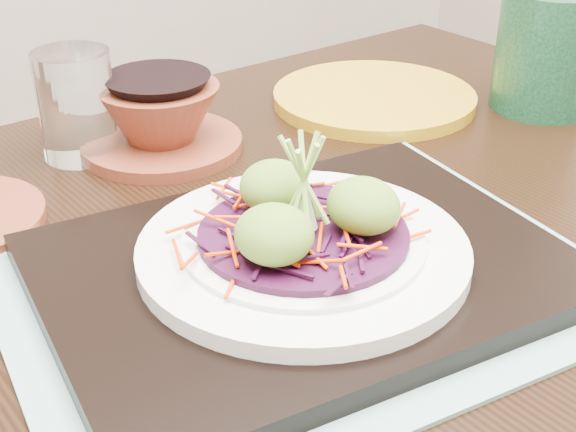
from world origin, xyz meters
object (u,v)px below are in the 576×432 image
white_plate (303,249)px  green_jar (548,50)px  water_glass (76,105)px  yellow_plate (374,98)px  serving_tray (303,268)px  dining_table (269,350)px  terracotta_bowl_set (160,122)px

white_plate → green_jar: bearing=19.7°
water_glass → yellow_plate: 0.33m
serving_tray → dining_table: bearing=95.1°
dining_table → serving_tray: 0.12m
serving_tray → white_plate: 0.02m
white_plate → yellow_plate: white_plate is taller
water_glass → terracotta_bowl_set: size_ratio=0.53×
yellow_plate → water_glass: bearing=172.1°
serving_tray → white_plate: (0.00, 0.00, 0.02)m
water_glass → green_jar: (0.47, -0.15, 0.01)m
dining_table → serving_tray: size_ratio=3.29×
white_plate → green_jar: (0.42, 0.15, 0.04)m
white_plate → terracotta_bowl_set: terracotta_bowl_set is taller
serving_tray → terracotta_bowl_set: (0.01, 0.27, 0.02)m
white_plate → terracotta_bowl_set: (0.01, 0.27, 0.00)m
yellow_plate → green_jar: size_ratio=1.76×
water_glass → terracotta_bowl_set: 0.08m
serving_tray → white_plate: size_ratio=1.54×
dining_table → terracotta_bowl_set: terracotta_bowl_set is taller
serving_tray → yellow_plate: (0.27, 0.26, -0.01)m
terracotta_bowl_set → water_glass: bearing=155.3°
white_plate → dining_table: bearing=90.7°
terracotta_bowl_set → serving_tray: bearing=-93.0°
yellow_plate → dining_table: bearing=-142.0°
dining_table → water_glass: 0.30m
white_plate → serving_tray: bearing=180.0°
serving_tray → white_plate: white_plate is taller
serving_tray → terracotta_bowl_set: size_ratio=1.89×
white_plate → terracotta_bowl_set: 0.27m
dining_table → green_jar: (0.42, 0.10, 0.16)m
terracotta_bowl_set → yellow_plate: bearing=-2.9°
dining_table → yellow_plate: (0.27, 0.21, 0.10)m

